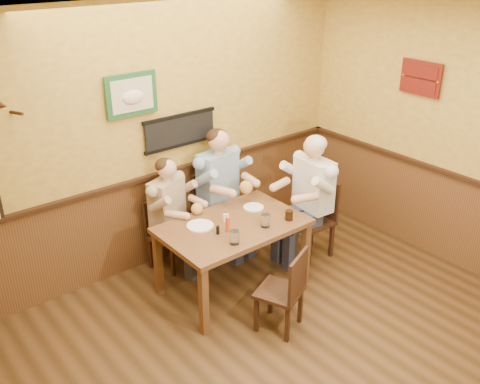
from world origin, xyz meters
The scene contains 17 objects.
room centered at (0.13, 0.17, 1.69)m, with size 5.02×5.03×2.81m.
dining_table centered at (0.28, 1.50, 0.66)m, with size 1.40×0.90×0.75m.
chair_back_left centered at (0.00, 2.27, 0.40)m, with size 0.37×0.37×0.80m, color #311C0F, non-canonical shape.
chair_back_right centered at (0.65, 2.25, 0.46)m, with size 0.42×0.42×0.91m, color #311C0F, non-canonical shape.
chair_right_end centered at (1.37, 1.47, 0.45)m, with size 0.42×0.42×0.90m, color #311C0F, non-canonical shape.
chair_near_side centered at (0.22, 0.75, 0.41)m, with size 0.38×0.38×0.82m, color #311C0F, non-canonical shape.
diner_tan_shirt centered at (0.00, 2.27, 0.57)m, with size 0.53×0.53×1.14m, color tan, non-canonical shape.
diner_blue_polo centered at (0.65, 2.25, 0.65)m, with size 0.60×0.60×1.30m, color #83A1C4, non-canonical shape.
diner_white_elder centered at (1.37, 1.47, 0.64)m, with size 0.59×0.59×1.29m, color silver, non-canonical shape.
water_glass_left centered at (0.06, 1.19, 0.82)m, with size 0.09×0.09×0.13m, color silver.
water_glass_mid centered at (0.49, 1.26, 0.82)m, with size 0.09×0.09×0.13m, color silver.
cola_tumbler centered at (0.77, 1.22, 0.80)m, with size 0.08×0.08×0.10m, color black.
hot_sauce_bottle centered at (0.15, 1.42, 0.83)m, with size 0.04×0.04×0.17m, color red.
salt_shaker centered at (0.24, 1.59, 0.79)m, with size 0.03×0.03×0.09m, color silver.
pepper_shaker centered at (0.05, 1.44, 0.79)m, with size 0.03×0.03×0.08m, color black.
plate_far_left centered at (0.00, 1.66, 0.76)m, with size 0.26×0.26×0.02m, color white.
plate_far_right centered at (0.66, 1.64, 0.76)m, with size 0.21×0.21×0.01m, color white.
Camera 1 is at (-2.55, -2.13, 3.26)m, focal length 40.00 mm.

